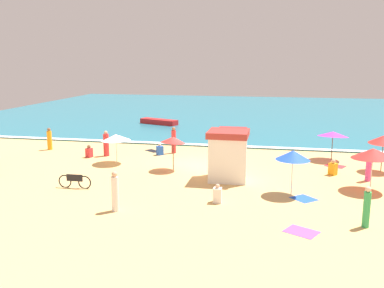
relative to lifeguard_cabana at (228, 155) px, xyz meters
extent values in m
plane|color=#E5B26B|center=(-2.60, 2.57, -1.42)|extent=(60.00, 60.00, 0.00)
cube|color=teal|center=(-2.60, 30.57, -1.37)|extent=(60.00, 44.00, 0.10)
cube|color=white|center=(-2.60, 8.87, -1.32)|extent=(57.00, 0.70, 0.01)
cube|color=white|center=(0.00, 0.00, -0.20)|extent=(2.15, 2.11, 2.44)
cube|color=#A5332D|center=(0.00, 0.00, 1.20)|extent=(2.20, 2.15, 0.35)
cylinder|color=silver|center=(3.43, -2.02, -0.32)|extent=(0.05, 0.05, 2.20)
cone|color=blue|center=(3.43, -2.02, 0.60)|extent=(2.27, 2.27, 0.50)
cylinder|color=#4C3823|center=(-3.51, 1.44, -0.42)|extent=(0.05, 0.05, 2.00)
cone|color=red|center=(-3.51, 1.44, 0.45)|extent=(2.11, 2.12, 0.52)
cylinder|color=silver|center=(-7.52, 2.32, -0.49)|extent=(0.05, 0.05, 1.85)
cone|color=white|center=(-7.52, 2.32, 0.28)|extent=(2.48, 2.48, 0.48)
cylinder|color=silver|center=(7.45, -0.47, -0.34)|extent=(0.05, 0.05, 2.15)
cone|color=red|center=(7.45, -0.47, 0.54)|extent=(2.85, 2.84, 0.60)
cylinder|color=#4C3823|center=(8.86, 3.63, -0.35)|extent=(0.05, 0.05, 2.15)
cone|color=red|center=(8.86, 3.63, 0.54)|extent=(1.89, 1.91, 0.55)
cylinder|color=#4C3823|center=(6.28, 6.11, -0.48)|extent=(0.05, 0.05, 1.87)
cone|color=#B733C6|center=(6.28, 6.11, 0.34)|extent=(2.46, 2.48, 0.53)
torus|color=black|center=(-7.12, -3.18, -1.09)|extent=(0.72, 0.08, 0.72)
torus|color=black|center=(-8.22, -3.21, -1.09)|extent=(0.72, 0.08, 0.72)
cube|color=black|center=(-7.67, -3.19, -0.87)|extent=(0.88, 0.08, 0.36)
cylinder|color=green|center=(6.25, -5.70, -0.68)|extent=(0.33, 0.33, 1.49)
sphere|color=beige|center=(6.25, -5.70, 0.17)|extent=(0.23, 0.23, 0.23)
cube|color=red|center=(-10.00, 3.51, -1.10)|extent=(0.46, 0.46, 0.64)
sphere|color=brown|center=(-10.00, 3.51, -0.67)|extent=(0.25, 0.25, 0.25)
cylinder|color=#D84CA5|center=(7.66, 1.27, -0.69)|extent=(0.35, 0.35, 1.46)
sphere|color=#9E6B47|center=(7.66, 1.27, 0.15)|extent=(0.23, 0.23, 0.23)
cylinder|color=red|center=(-9.00, 4.15, -0.64)|extent=(0.44, 0.44, 1.55)
sphere|color=#DBA884|center=(-9.00, 4.15, 0.24)|extent=(0.24, 0.24, 0.24)
cube|color=white|center=(-0.01, -3.96, -1.06)|extent=(0.40, 0.40, 0.71)
sphere|color=#DBA884|center=(-0.01, -3.96, -0.61)|extent=(0.21, 0.21, 0.21)
cylinder|color=white|center=(-4.30, -5.97, -0.63)|extent=(0.46, 0.46, 1.58)
sphere|color=#DBA884|center=(-4.30, -5.97, 0.28)|extent=(0.26, 0.26, 0.26)
cube|color=blue|center=(-5.43, 5.18, -1.10)|extent=(0.57, 0.57, 0.63)
sphere|color=beige|center=(-5.43, 5.18, -0.70)|extent=(0.21, 0.21, 0.21)
cylinder|color=red|center=(-4.61, 5.97, -0.59)|extent=(0.36, 0.36, 1.65)
sphere|color=#9E6B47|center=(-4.61, 5.97, 0.35)|extent=(0.25, 0.25, 0.25)
cylinder|color=orange|center=(-13.96, 5.24, -0.72)|extent=(0.45, 0.45, 1.40)
sphere|color=brown|center=(-13.96, 5.24, 0.10)|extent=(0.25, 0.25, 0.25)
cube|color=orange|center=(5.90, 2.18, -1.07)|extent=(0.56, 0.56, 0.70)
sphere|color=#DBA884|center=(5.90, 2.18, -0.60)|extent=(0.25, 0.25, 0.25)
cube|color=#D84CA5|center=(3.71, -6.71, -1.41)|extent=(1.53, 1.41, 0.01)
cube|color=black|center=(-6.32, 6.33, -1.41)|extent=(1.32, 1.22, 0.01)
cube|color=red|center=(6.31, 4.36, -1.41)|extent=(1.44, 1.31, 0.01)
cube|color=blue|center=(4.03, -2.59, -1.41)|extent=(1.43, 1.44, 0.01)
cube|color=red|center=(-9.27, 18.36, -1.07)|extent=(4.20, 2.39, 0.50)
cube|color=red|center=(-1.23, 13.97, -1.03)|extent=(2.46, 1.17, 0.59)
camera|label=1|loc=(2.60, -22.71, 5.23)|focal=39.33mm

